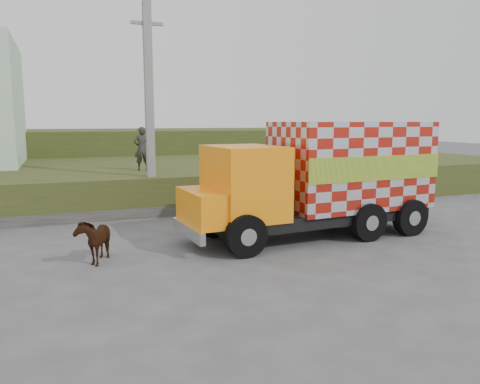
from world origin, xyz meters
name	(u,v)px	position (x,y,z in m)	size (l,w,h in m)	color
ground	(213,240)	(0.00, 0.00, 0.00)	(120.00, 120.00, 0.00)	#474749
embankment	(152,179)	(0.00, 10.00, 0.75)	(40.00, 12.00, 1.50)	#294316
embankment_far	(121,150)	(0.00, 22.00, 1.50)	(40.00, 12.00, 3.00)	#294316
retaining_strip	(128,213)	(-2.00, 4.20, 0.20)	(16.00, 0.50, 0.40)	#595651
utility_pole	(149,109)	(-1.00, 4.60, 4.08)	(1.20, 0.30, 8.00)	gray
cargo_truck	(322,178)	(3.45, -0.63, 1.86)	(8.24, 3.23, 3.61)	black
cow	(95,239)	(-3.55, -1.00, 0.60)	(0.65, 1.42, 1.20)	#35150D
pedestrian	(142,149)	(-0.91, 7.11, 2.45)	(0.69, 0.45, 1.89)	#2A2725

